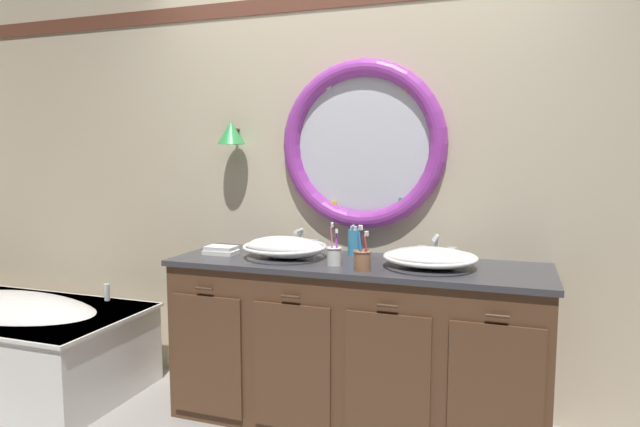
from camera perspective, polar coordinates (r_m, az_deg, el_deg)
The scene contains 11 objects.
back_wall_assembly at distance 3.24m, azimuth 3.34°, elevation 3.81°, with size 6.40×0.26×2.60m.
vanity_counter at distance 3.05m, azimuth 3.63°, elevation -13.14°, with size 1.99×0.64×0.88m.
bathtub at distance 4.01m, azimuth -29.38°, elevation -11.20°, with size 1.66×0.86×0.61m.
sink_basin_left at distance 3.03m, azimuth -3.66°, elevation -3.48°, with size 0.46×0.46×0.12m.
sink_basin_right at distance 2.82m, azimuth 11.32°, elevation -4.49°, with size 0.47×0.47×0.10m.
faucet_set_left at distance 3.26m, azimuth -1.97°, elevation -2.93°, with size 0.21×0.12×0.13m.
faucet_set_right at distance 3.06m, azimuth 11.96°, elevation -3.60°, with size 0.21×0.14×0.14m.
toothbrush_holder_left at distance 2.83m, azimuth 1.46°, elevation -4.28°, with size 0.08×0.08×0.22m.
toothbrush_holder_right at distance 2.71m, azimuth 4.40°, elevation -4.71°, with size 0.09×0.09×0.22m.
soap_dispenser at distance 3.12m, azimuth 3.50°, elevation -2.91°, with size 0.07×0.07×0.17m.
folded_hand_towel at distance 3.19m, azimuth -10.19°, elevation -3.77°, with size 0.18×0.12×0.05m.
Camera 1 is at (0.90, -2.53, 1.46)m, focal length 30.94 mm.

